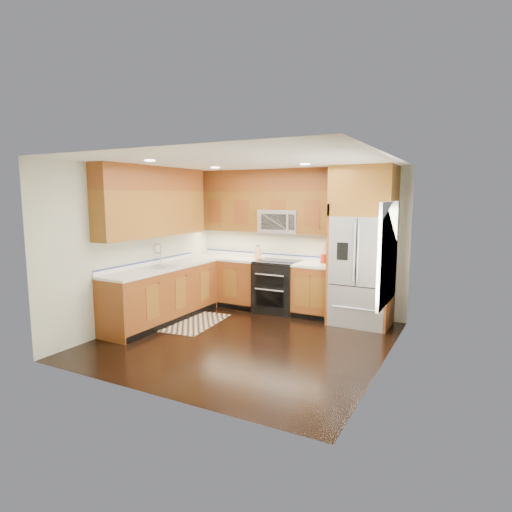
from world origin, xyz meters
The scene contains 16 objects.
ground centered at (0.00, 0.00, 0.00)m, with size 4.00×4.00×0.00m, color black.
wall_back centered at (0.00, 2.00, 1.30)m, with size 4.00×0.02×2.60m, color beige.
wall_left centered at (-2.00, 0.00, 1.30)m, with size 0.02×4.00×2.60m, color beige.
wall_right centered at (2.00, 0.00, 1.30)m, with size 0.02×4.00×2.60m, color beige.
window centered at (1.98, 0.20, 1.40)m, with size 0.04×1.10×1.30m.
base_cabinets centered at (-1.23, 0.90, 0.45)m, with size 2.85×3.00×0.90m.
countertop centered at (-1.09, 1.01, 0.92)m, with size 2.86×3.01×0.04m.
upper_cabinets centered at (-1.15, 1.09, 2.02)m, with size 2.85×3.00×1.15m.
range centered at (-0.25, 1.67, 0.47)m, with size 0.76×0.67×0.95m.
microwave centered at (-0.25, 1.80, 1.66)m, with size 0.76×0.40×0.42m.
refrigerator centered at (1.30, 1.63, 1.30)m, with size 0.98×0.75×2.60m.
sink_faucet centered at (-1.73, 0.23, 0.99)m, with size 0.54×0.44×0.37m.
rug centered at (-1.20, 0.36, 0.01)m, with size 0.78×1.30×0.01m, color black.
knife_block centered at (-0.69, 1.75, 1.05)m, with size 0.14×0.16×0.28m.
utensil_crock centered at (0.58, 1.84, 1.06)m, with size 0.13×0.13×0.34m.
cutting_board centered at (0.75, 1.94, 0.95)m, with size 0.30×0.30×0.02m, color brown.
Camera 1 is at (3.00, -5.32, 2.12)m, focal length 30.00 mm.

